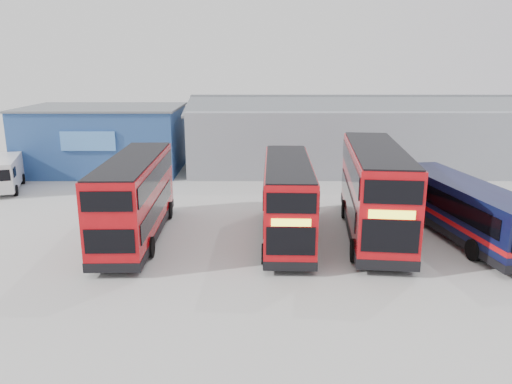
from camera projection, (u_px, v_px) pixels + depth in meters
name	position (u px, v px, depth m)	size (l,w,h in m)	color
ground_plane	(296.00, 251.00, 23.28)	(120.00, 120.00, 0.00)	#A9A9A4
office_block	(105.00, 138.00, 40.01)	(12.30, 8.32, 5.12)	navy
maintenance_shed	(373.00, 134.00, 41.97)	(30.50, 12.00, 5.89)	gray
double_decker_left	(135.00, 199.00, 24.38)	(2.63, 9.74, 4.10)	#B90A11
double_decker_centre	(288.00, 201.00, 24.41)	(2.61, 9.40, 3.94)	#B90A11
double_decker_right	(375.00, 192.00, 24.91)	(3.69, 10.89, 4.52)	#B90A11
single_decker_blue	(463.00, 210.00, 24.80)	(3.98, 10.59, 2.81)	#0B1534
panel_van	(2.00, 173.00, 33.82)	(3.47, 5.49, 2.24)	silver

